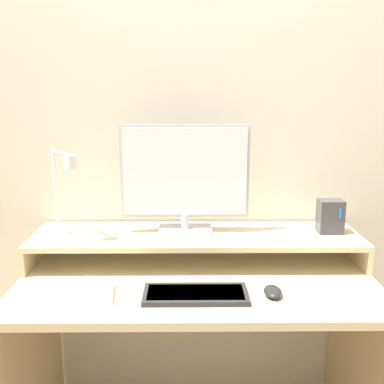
{
  "coord_description": "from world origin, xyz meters",
  "views": [
    {
      "loc": [
        -0.03,
        -1.25,
        1.46
      ],
      "look_at": [
        -0.02,
        0.39,
        1.1
      ],
      "focal_mm": 42.0,
      "sensor_mm": 36.0,
      "label": 1
    }
  ],
  "objects_px": {
    "keyboard": "(196,294)",
    "mouse": "(273,292)",
    "desk_lamp": "(63,195)",
    "remote_control": "(106,294)",
    "router_dock": "(330,216)",
    "monitor": "(185,178)"
  },
  "relations": [
    {
      "from": "keyboard",
      "to": "mouse",
      "type": "distance_m",
      "value": 0.27
    },
    {
      "from": "desk_lamp",
      "to": "remote_control",
      "type": "distance_m",
      "value": 0.46
    },
    {
      "from": "mouse",
      "to": "remote_control",
      "type": "height_order",
      "value": "mouse"
    },
    {
      "from": "keyboard",
      "to": "remote_control",
      "type": "relative_size",
      "value": 2.29
    },
    {
      "from": "mouse",
      "to": "remote_control",
      "type": "relative_size",
      "value": 0.62
    },
    {
      "from": "remote_control",
      "to": "router_dock",
      "type": "bearing_deg",
      "value": 21.4
    },
    {
      "from": "desk_lamp",
      "to": "remote_control",
      "type": "xyz_separation_m",
      "value": [
        0.21,
        -0.29,
        -0.29
      ]
    },
    {
      "from": "router_dock",
      "to": "remote_control",
      "type": "bearing_deg",
      "value": -158.6
    },
    {
      "from": "keyboard",
      "to": "remote_control",
      "type": "bearing_deg",
      "value": 178.07
    },
    {
      "from": "desk_lamp",
      "to": "router_dock",
      "type": "xyz_separation_m",
      "value": [
        1.08,
        0.05,
        -0.11
      ]
    },
    {
      "from": "monitor",
      "to": "router_dock",
      "type": "relative_size",
      "value": 3.75
    },
    {
      "from": "router_dock",
      "to": "remote_control",
      "type": "relative_size",
      "value": 0.89
    },
    {
      "from": "monitor",
      "to": "mouse",
      "type": "xyz_separation_m",
      "value": [
        0.3,
        -0.35,
        -0.34
      ]
    },
    {
      "from": "mouse",
      "to": "router_dock",
      "type": "bearing_deg",
      "value": 49.55
    },
    {
      "from": "router_dock",
      "to": "mouse",
      "type": "relative_size",
      "value": 1.43
    },
    {
      "from": "desk_lamp",
      "to": "keyboard",
      "type": "height_order",
      "value": "desk_lamp"
    },
    {
      "from": "keyboard",
      "to": "mouse",
      "type": "xyz_separation_m",
      "value": [
        0.27,
        0.01,
        0.01
      ]
    },
    {
      "from": "router_dock",
      "to": "monitor",
      "type": "bearing_deg",
      "value": 179.59
    },
    {
      "from": "router_dock",
      "to": "mouse",
      "type": "distance_m",
      "value": 0.49
    },
    {
      "from": "monitor",
      "to": "router_dock",
      "type": "distance_m",
      "value": 0.62
    },
    {
      "from": "router_dock",
      "to": "mouse",
      "type": "bearing_deg",
      "value": -130.45
    },
    {
      "from": "desk_lamp",
      "to": "monitor",
      "type": "bearing_deg",
      "value": 6.8
    }
  ]
}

